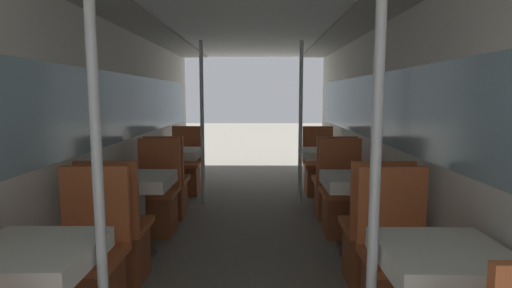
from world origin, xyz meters
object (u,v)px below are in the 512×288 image
object	(u,v)px
dining_table_right_1	(357,188)
chair_right_far_1	(342,206)
support_pole_left_2	(202,124)
support_pole_left_0	(98,177)
chair_left_far_1	(156,205)
chair_left_far_2	(186,174)
chair_right_far_2	(319,174)
dining_table_left_1	(139,187)
dining_table_right_2	(326,158)
dining_table_left_0	(32,269)
chair_left_far_0	(87,279)
chair_left_near_1	(118,246)
dining_table_left_2	(177,158)
chair_right_far_0	(398,281)
support_pole_right_0	(375,178)
chair_left_near_2	(168,193)
chair_right_near_2	(333,193)
chair_right_near_1	(373,247)

from	to	relation	value
dining_table_right_1	chair_right_far_1	bearing A→B (deg)	90.00
dining_table_right_1	support_pole_left_2	bearing A→B (deg)	133.75
support_pole_left_0	chair_left_far_1	bearing A→B (deg)	98.45
support_pole_left_0	dining_table_right_1	size ratio (longest dim) A/B	2.90
chair_left_far_2	chair_right_far_2	distance (m)	2.00
dining_table_left_1	dining_table_right_2	size ratio (longest dim) A/B	1.00
support_pole_left_2	dining_table_left_0	bearing A→B (deg)	-95.66
chair_left_far_0	chair_left_near_1	distance (m)	0.57
chair_left_far_0	chair_left_far_2	bearing A→B (deg)	-90.00
dining_table_left_2	chair_right_far_0	distance (m)	3.52
dining_table_right_1	chair_left_far_0	bearing A→B (deg)	-150.08
chair_left_far_2	support_pole_right_0	distance (m)	4.43
chair_left_near_2	support_pole_left_0	bearing A→B (deg)	-83.21
dining_table_right_2	dining_table_left_0	bearing A→B (deg)	-120.02
chair_right_far_1	dining_table_right_2	distance (m)	1.20
chair_left_far_1	chair_right_far_2	world-z (taller)	same
support_pole_left_0	chair_left_far_2	size ratio (longest dim) A/B	2.17
support_pole_left_0	dining_table_right_2	xyz separation A→B (m)	(1.65, 3.45, -0.46)
dining_table_left_2	chair_right_far_0	xyz separation A→B (m)	(2.00, -2.87, -0.33)
dining_table_left_0	support_pole_left_2	distance (m)	3.50
chair_left_near_2	chair_right_far_2	size ratio (longest dim) A/B	1.00
chair_left_far_1	dining_table_right_2	distance (m)	2.33
chair_left_near_2	chair_right_far_1	size ratio (longest dim) A/B	1.00
support_pole_left_0	chair_right_near_2	world-z (taller)	support_pole_left_0
dining_table_left_1	chair_right_far_2	size ratio (longest dim) A/B	0.75
support_pole_left_0	chair_right_near_2	distance (m)	3.41
chair_left_near_1	chair_left_far_0	bearing A→B (deg)	-90.00
dining_table_left_2	dining_table_left_1	bearing A→B (deg)	-90.00
support_pole_left_0	chair_right_far_2	distance (m)	4.43
chair_right_near_2	support_pole_left_2	bearing A→B (deg)	160.70
chair_left_far_1	support_pole_right_0	xyz separation A→B (m)	(1.65, -2.31, 0.79)
support_pole_left_0	dining_table_right_1	distance (m)	2.43
chair_left_near_2	chair_right_near_2	distance (m)	2.00
dining_table_right_1	chair_right_near_1	xyz separation A→B (m)	(0.00, -0.58, -0.33)
chair_left_near_2	support_pole_left_2	distance (m)	1.04
dining_table_left_2	chair_right_far_1	world-z (taller)	chair_right_far_1
support_pole_left_2	chair_right_far_2	size ratio (longest dim) A/B	2.17
dining_table_left_2	support_pole_left_2	world-z (taller)	support_pole_left_2
chair_right_near_2	support_pole_left_0	bearing A→B (deg)	-119.90
chair_left_far_1	chair_right_near_1	size ratio (longest dim) A/B	1.00
support_pole_left_0	chair_right_far_1	size ratio (longest dim) A/B	2.17
dining_table_left_2	chair_right_near_2	xyz separation A→B (m)	(2.00, -0.58, -0.33)
chair_left_near_1	chair_left_near_2	bearing A→B (deg)	90.00
dining_table_right_1	chair_left_near_2	bearing A→B (deg)	150.08
dining_table_left_2	support_pole_right_0	xyz separation A→B (m)	(1.65, -3.45, 0.46)
chair_left_near_1	chair_left_near_2	distance (m)	1.73
support_pole_left_0	chair_left_near_2	distance (m)	3.00
chair_left_far_0	chair_right_far_0	xyz separation A→B (m)	(2.00, 0.00, 0.00)
support_pole_left_0	support_pole_left_2	xyz separation A→B (m)	(0.00, 3.45, 0.00)
dining_table_left_1	chair_right_far_1	size ratio (longest dim) A/B	0.75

